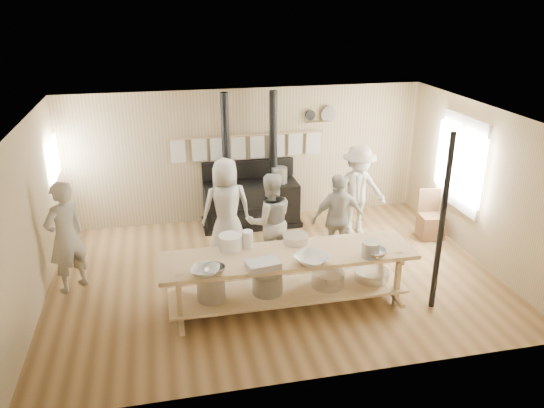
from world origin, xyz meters
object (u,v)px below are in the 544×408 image
at_px(prep_table, 287,274).
at_px(cook_far_left, 66,237).
at_px(stove, 251,199).
at_px(cook_center, 226,207).
at_px(chair, 430,224).
at_px(roasting_pan, 263,265).
at_px(cook_by_window, 358,191).
at_px(cook_left, 270,221).
at_px(cook_right, 338,218).

relative_size(prep_table, cook_far_left, 2.06).
distance_m(stove, prep_table, 3.02).
distance_m(prep_table, cook_far_left, 3.35).
relative_size(cook_far_left, cook_center, 1.02).
relative_size(chair, roasting_pan, 2.06).
height_order(prep_table, roasting_pan, roasting_pan).
xyz_separation_m(cook_far_left, cook_center, (2.50, 0.70, -0.02)).
xyz_separation_m(prep_table, cook_by_window, (1.87, 2.18, 0.34)).
distance_m(cook_left, cook_center, 0.90).
bearing_deg(stove, cook_left, -89.80).
relative_size(prep_table, roasting_pan, 8.29).
distance_m(cook_center, chair, 3.82).
height_order(prep_table, cook_right, cook_right).
bearing_deg(prep_table, chair, 28.70).
xyz_separation_m(cook_far_left, cook_by_window, (4.98, 0.99, -0.01)).
distance_m(cook_right, cook_by_window, 1.17).
bearing_deg(cook_left, cook_far_left, -1.50).
bearing_deg(cook_right, cook_by_window, -130.38).
bearing_deg(cook_center, chair, 172.24).
xyz_separation_m(prep_table, cook_right, (1.17, 1.25, 0.24)).
distance_m(cook_far_left, cook_by_window, 5.08).
bearing_deg(cook_right, chair, -170.02).
height_order(stove, cook_by_window, stove).
relative_size(stove, cook_right, 1.70).
xyz_separation_m(cook_center, cook_right, (1.78, -0.64, -0.09)).
bearing_deg(roasting_pan, cook_right, 44.86).
distance_m(stove, cook_by_window, 2.07).
xyz_separation_m(stove, cook_left, (0.01, -1.78, 0.30)).
height_order(cook_far_left, roasting_pan, cook_far_left).
xyz_separation_m(cook_far_left, cook_right, (4.28, 0.06, -0.11)).
distance_m(stove, roasting_pan, 3.40).
bearing_deg(cook_by_window, cook_center, -175.57).
xyz_separation_m(stove, cook_right, (1.17, -1.76, 0.24)).
height_order(cook_center, chair, cook_center).
relative_size(cook_by_window, roasting_pan, 3.95).
bearing_deg(roasting_pan, cook_far_left, 150.57).
bearing_deg(chair, stove, 163.61).
xyz_separation_m(prep_table, cook_center, (-0.61, 1.89, 0.34)).
height_order(cook_center, cook_by_window, cook_by_window).
height_order(cook_left, roasting_pan, cook_left).
height_order(cook_far_left, chair, cook_far_left).
height_order(prep_table, cook_far_left, cook_far_left).
bearing_deg(roasting_pan, prep_table, 38.03).
relative_size(cook_left, cook_center, 0.95).
distance_m(stove, cook_center, 1.33).
relative_size(cook_center, cook_right, 1.12).
bearing_deg(prep_table, stove, 89.96).
distance_m(prep_table, cook_left, 1.28).
xyz_separation_m(cook_left, cook_by_window, (1.86, 0.94, 0.04)).
bearing_deg(cook_left, stove, -92.24).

